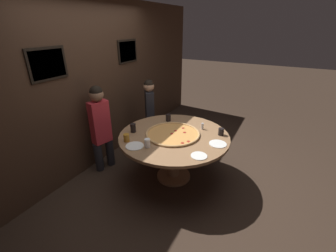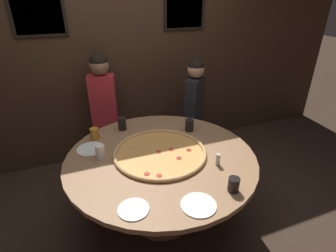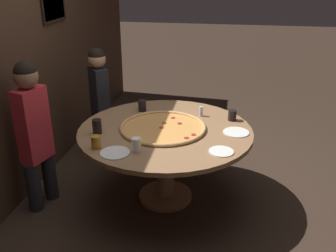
{
  "view_description": "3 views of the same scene",
  "coord_description": "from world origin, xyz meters",
  "px_view_note": "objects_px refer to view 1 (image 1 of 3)",
  "views": [
    {
      "loc": [
        -2.6,
        -1.29,
        2.2
      ],
      "look_at": [
        -0.12,
        0.04,
        0.92
      ],
      "focal_mm": 24.0,
      "sensor_mm": 36.0,
      "label": 1
    },
    {
      "loc": [
        -0.61,
        -1.75,
        1.96
      ],
      "look_at": [
        0.1,
        0.08,
        0.96
      ],
      "focal_mm": 28.0,
      "sensor_mm": 36.0,
      "label": 2
    },
    {
      "loc": [
        -3.07,
        -0.57,
        2.11
      ],
      "look_at": [
        -0.03,
        -0.03,
        0.78
      ],
      "focal_mm": 40.0,
      "sensor_mm": 36.0,
      "label": 3
    }
  ],
  "objects_px": {
    "condiment_shaker": "(202,126)",
    "diner_side_right": "(100,124)",
    "white_plate_near_front": "(135,146)",
    "drink_cup_far_left": "(168,118)",
    "drink_cup_beside_pizza": "(126,138)",
    "white_plate_beside_cup": "(218,144)",
    "white_plate_left_side": "(199,156)",
    "diner_far_left": "(150,109)",
    "drink_cup_centre_back": "(133,128)",
    "drink_cup_near_right": "(221,132)",
    "giant_pizza": "(173,134)",
    "drink_cup_near_left": "(147,143)",
    "dining_table": "(174,143)"
  },
  "relations": [
    {
      "from": "giant_pizza",
      "to": "white_plate_beside_cup",
      "type": "height_order",
      "value": "giant_pizza"
    },
    {
      "from": "drink_cup_centre_back",
      "to": "condiment_shaker",
      "type": "distance_m",
      "value": 1.04
    },
    {
      "from": "dining_table",
      "to": "drink_cup_beside_pizza",
      "type": "relative_size",
      "value": 15.0
    },
    {
      "from": "condiment_shaker",
      "to": "diner_side_right",
      "type": "xyz_separation_m",
      "value": [
        -0.67,
        1.42,
        0.0
      ]
    },
    {
      "from": "white_plate_near_front",
      "to": "drink_cup_beside_pizza",
      "type": "bearing_deg",
      "value": 70.78
    },
    {
      "from": "dining_table",
      "to": "diner_side_right",
      "type": "bearing_deg",
      "value": 104.49
    },
    {
      "from": "dining_table",
      "to": "drink_cup_near_left",
      "type": "distance_m",
      "value": 0.53
    },
    {
      "from": "drink_cup_centre_back",
      "to": "diner_side_right",
      "type": "relative_size",
      "value": 0.09
    },
    {
      "from": "drink_cup_near_left",
      "to": "drink_cup_near_right",
      "type": "distance_m",
      "value": 1.09
    },
    {
      "from": "drink_cup_centre_back",
      "to": "drink_cup_near_right",
      "type": "bearing_deg",
      "value": -66.26
    },
    {
      "from": "white_plate_beside_cup",
      "to": "drink_cup_beside_pizza",
      "type": "bearing_deg",
      "value": 114.32
    },
    {
      "from": "drink_cup_far_left",
      "to": "white_plate_near_front",
      "type": "xyz_separation_m",
      "value": [
        -0.95,
        -0.01,
        -0.05
      ]
    },
    {
      "from": "drink_cup_near_right",
      "to": "condiment_shaker",
      "type": "relative_size",
      "value": 1.05
    },
    {
      "from": "drink_cup_near_left",
      "to": "white_plate_left_side",
      "type": "height_order",
      "value": "drink_cup_near_left"
    },
    {
      "from": "giant_pizza",
      "to": "white_plate_beside_cup",
      "type": "distance_m",
      "value": 0.66
    },
    {
      "from": "drink_cup_beside_pizza",
      "to": "drink_cup_near_left",
      "type": "bearing_deg",
      "value": -89.71
    },
    {
      "from": "drink_cup_beside_pizza",
      "to": "white_plate_beside_cup",
      "type": "distance_m",
      "value": 1.23
    },
    {
      "from": "drink_cup_beside_pizza",
      "to": "dining_table",
      "type": "bearing_deg",
      "value": -45.26
    },
    {
      "from": "drink_cup_far_left",
      "to": "drink_cup_near_left",
      "type": "distance_m",
      "value": 0.91
    },
    {
      "from": "white_plate_near_front",
      "to": "condiment_shaker",
      "type": "height_order",
      "value": "condiment_shaker"
    },
    {
      "from": "drink_cup_near_left",
      "to": "drink_cup_beside_pizza",
      "type": "xyz_separation_m",
      "value": [
        -0.0,
        0.34,
        -0.0
      ]
    },
    {
      "from": "white_plate_left_side",
      "to": "white_plate_beside_cup",
      "type": "height_order",
      "value": "same"
    },
    {
      "from": "white_plate_near_front",
      "to": "diner_far_left",
      "type": "distance_m",
      "value": 1.42
    },
    {
      "from": "drink_cup_beside_pizza",
      "to": "white_plate_beside_cup",
      "type": "height_order",
      "value": "drink_cup_beside_pizza"
    },
    {
      "from": "drink_cup_far_left",
      "to": "drink_cup_near_right",
      "type": "bearing_deg",
      "value": -96.1
    },
    {
      "from": "giant_pizza",
      "to": "drink_cup_beside_pizza",
      "type": "distance_m",
      "value": 0.67
    },
    {
      "from": "drink_cup_near_left",
      "to": "drink_cup_centre_back",
      "type": "bearing_deg",
      "value": 57.06
    },
    {
      "from": "diner_side_right",
      "to": "diner_far_left",
      "type": "bearing_deg",
      "value": -178.32
    },
    {
      "from": "giant_pizza",
      "to": "white_plate_left_side",
      "type": "height_order",
      "value": "giant_pizza"
    },
    {
      "from": "drink_cup_near_left",
      "to": "white_plate_left_side",
      "type": "distance_m",
      "value": 0.68
    },
    {
      "from": "drink_cup_far_left",
      "to": "drink_cup_beside_pizza",
      "type": "height_order",
      "value": "drink_cup_far_left"
    },
    {
      "from": "drink_cup_near_left",
      "to": "white_plate_beside_cup",
      "type": "xyz_separation_m",
      "value": [
        0.51,
        -0.79,
        -0.05
      ]
    },
    {
      "from": "white_plate_beside_cup",
      "to": "drink_cup_far_left",
      "type": "bearing_deg",
      "value": 68.03
    },
    {
      "from": "drink_cup_centre_back",
      "to": "diner_side_right",
      "type": "xyz_separation_m",
      "value": [
        -0.09,
        0.56,
        -0.02
      ]
    },
    {
      "from": "drink_cup_far_left",
      "to": "drink_cup_beside_pizza",
      "type": "distance_m",
      "value": 0.91
    },
    {
      "from": "white_plate_beside_cup",
      "to": "white_plate_left_side",
      "type": "bearing_deg",
      "value": 164.06
    },
    {
      "from": "drink_cup_far_left",
      "to": "diner_far_left",
      "type": "distance_m",
      "value": 0.68
    },
    {
      "from": "dining_table",
      "to": "diner_side_right",
      "type": "height_order",
      "value": "diner_side_right"
    },
    {
      "from": "condiment_shaker",
      "to": "diner_side_right",
      "type": "distance_m",
      "value": 1.57
    },
    {
      "from": "drink_cup_far_left",
      "to": "white_plate_left_side",
      "type": "bearing_deg",
      "value": -133.06
    },
    {
      "from": "drink_cup_far_left",
      "to": "drink_cup_near_left",
      "type": "relative_size",
      "value": 0.99
    },
    {
      "from": "drink_cup_near_right",
      "to": "white_plate_left_side",
      "type": "xyz_separation_m",
      "value": [
        -0.69,
        0.07,
        -0.05
      ]
    },
    {
      "from": "drink_cup_centre_back",
      "to": "drink_cup_beside_pizza",
      "type": "distance_m",
      "value": 0.29
    },
    {
      "from": "drink_cup_beside_pizza",
      "to": "white_plate_beside_cup",
      "type": "xyz_separation_m",
      "value": [
        0.51,
        -1.12,
        -0.05
      ]
    },
    {
      "from": "drink_cup_far_left",
      "to": "white_plate_beside_cup",
      "type": "relative_size",
      "value": 0.49
    },
    {
      "from": "diner_side_right",
      "to": "white_plate_near_front",
      "type": "bearing_deg",
      "value": 87.76
    },
    {
      "from": "diner_far_left",
      "to": "diner_side_right",
      "type": "bearing_deg",
      "value": -52.9
    },
    {
      "from": "condiment_shaker",
      "to": "diner_side_right",
      "type": "relative_size",
      "value": 0.07
    },
    {
      "from": "white_plate_beside_cup",
      "to": "drink_cup_near_left",
      "type": "bearing_deg",
      "value": 122.74
    },
    {
      "from": "giant_pizza",
      "to": "drink_cup_beside_pizza",
      "type": "relative_size",
      "value": 7.46
    }
  ]
}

